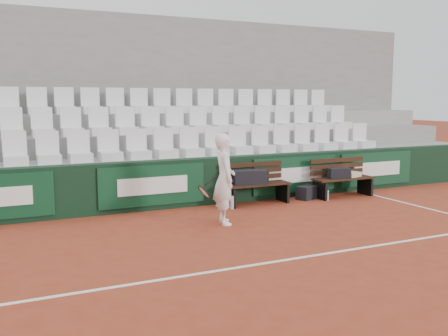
# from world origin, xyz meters

# --- Properties ---
(ground) EXTENTS (80.00, 80.00, 0.00)m
(ground) POSITION_xyz_m (0.00, 0.00, 0.00)
(ground) COLOR #963821
(ground) RESTS_ON ground
(court_baseline) EXTENTS (18.00, 0.06, 0.01)m
(court_baseline) POSITION_xyz_m (0.00, 0.00, 0.00)
(court_baseline) COLOR white
(court_baseline) RESTS_ON ground
(back_barrier) EXTENTS (18.00, 0.34, 1.00)m
(back_barrier) POSITION_xyz_m (0.07, 3.99, 0.50)
(back_barrier) COLOR black
(back_barrier) RESTS_ON ground
(grandstand_tier_front) EXTENTS (18.00, 0.95, 1.00)m
(grandstand_tier_front) POSITION_xyz_m (0.00, 4.62, 0.50)
(grandstand_tier_front) COLOR gray
(grandstand_tier_front) RESTS_ON ground
(grandstand_tier_mid) EXTENTS (18.00, 0.95, 1.45)m
(grandstand_tier_mid) POSITION_xyz_m (0.00, 5.58, 0.72)
(grandstand_tier_mid) COLOR gray
(grandstand_tier_mid) RESTS_ON ground
(grandstand_tier_back) EXTENTS (18.00, 0.95, 1.90)m
(grandstand_tier_back) POSITION_xyz_m (0.00, 6.53, 0.95)
(grandstand_tier_back) COLOR #989996
(grandstand_tier_back) RESTS_ON ground
(grandstand_rear_wall) EXTENTS (18.00, 0.30, 4.40)m
(grandstand_rear_wall) POSITION_xyz_m (0.00, 7.15, 2.20)
(grandstand_rear_wall) COLOR gray
(grandstand_rear_wall) RESTS_ON ground
(seat_row_front) EXTENTS (11.90, 0.44, 0.63)m
(seat_row_front) POSITION_xyz_m (0.00, 4.45, 1.31)
(seat_row_front) COLOR silver
(seat_row_front) RESTS_ON grandstand_tier_front
(seat_row_mid) EXTENTS (11.90, 0.44, 0.63)m
(seat_row_mid) POSITION_xyz_m (0.00, 5.40, 1.77)
(seat_row_mid) COLOR silver
(seat_row_mid) RESTS_ON grandstand_tier_mid
(seat_row_back) EXTENTS (11.90, 0.44, 0.63)m
(seat_row_back) POSITION_xyz_m (0.00, 6.35, 2.21)
(seat_row_back) COLOR silver
(seat_row_back) RESTS_ON grandstand_tier_back
(bench_left) EXTENTS (1.50, 0.56, 0.45)m
(bench_left) POSITION_xyz_m (2.03, 3.53, 0.23)
(bench_left) COLOR #33190F
(bench_left) RESTS_ON ground
(bench_right) EXTENTS (1.50, 0.56, 0.45)m
(bench_right) POSITION_xyz_m (4.23, 3.39, 0.23)
(bench_right) COLOR #321B0F
(bench_right) RESTS_ON ground
(sports_bag_left) EXTENTS (0.75, 0.47, 0.30)m
(sports_bag_left) POSITION_xyz_m (1.85, 3.51, 0.60)
(sports_bag_left) COLOR black
(sports_bag_left) RESTS_ON bench_left
(sports_bag_right) EXTENTS (0.53, 0.31, 0.23)m
(sports_bag_right) POSITION_xyz_m (4.07, 3.36, 0.57)
(sports_bag_right) COLOR black
(sports_bag_right) RESTS_ON bench_right
(towel) EXTENTS (0.46, 0.38, 0.11)m
(towel) POSITION_xyz_m (4.48, 3.41, 0.50)
(towel) COLOR #CDBB84
(towel) RESTS_ON bench_right
(sports_bag_ground) EXTENTS (0.57, 0.46, 0.30)m
(sports_bag_ground) POSITION_xyz_m (3.33, 3.52, 0.15)
(sports_bag_ground) COLOR black
(sports_bag_ground) RESTS_ON ground
(water_bottle_near) EXTENTS (0.08, 0.08, 0.27)m
(water_bottle_near) POSITION_xyz_m (1.31, 3.28, 0.14)
(water_bottle_near) COLOR #AEBCC5
(water_bottle_near) RESTS_ON ground
(water_bottle_far) EXTENTS (0.07, 0.07, 0.23)m
(water_bottle_far) POSITION_xyz_m (3.63, 3.18, 0.12)
(water_bottle_far) COLOR silver
(water_bottle_far) RESTS_ON ground
(tennis_player) EXTENTS (0.75, 0.67, 1.64)m
(tennis_player) POSITION_xyz_m (0.66, 2.27, 0.82)
(tennis_player) COLOR white
(tennis_player) RESTS_ON ground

